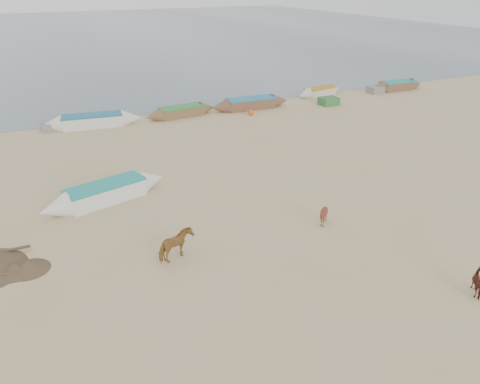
% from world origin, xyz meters
% --- Properties ---
extents(ground, '(140.00, 140.00, 0.00)m').
position_xyz_m(ground, '(0.00, 0.00, 0.00)').
color(ground, tan).
rests_on(ground, ground).
extents(sea, '(160.00, 160.00, 0.00)m').
position_xyz_m(sea, '(0.00, 82.00, 0.01)').
color(sea, slate).
rests_on(sea, ground).
extents(cow_adult, '(1.60, 1.17, 1.23)m').
position_xyz_m(cow_adult, '(-4.01, 1.43, 0.61)').
color(cow_adult, olive).
rests_on(cow_adult, ground).
extents(calf_front, '(0.90, 0.81, 0.97)m').
position_xyz_m(calf_front, '(2.73, 1.20, 0.49)').
color(calf_front, brown).
rests_on(calf_front, ground).
extents(near_canoe, '(6.62, 2.95, 0.93)m').
position_xyz_m(near_canoe, '(-5.42, 7.83, 0.47)').
color(near_canoe, white).
rests_on(near_canoe, ground).
extents(waterline_canoes, '(49.16, 5.01, 0.94)m').
position_xyz_m(waterline_canoes, '(2.19, 20.46, 0.44)').
color(waterline_canoes, beige).
rests_on(waterline_canoes, ground).
extents(beach_clutter, '(44.51, 4.00, 0.64)m').
position_xyz_m(beach_clutter, '(3.98, 19.39, 0.30)').
color(beach_clutter, '#327035').
rests_on(beach_clutter, ground).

